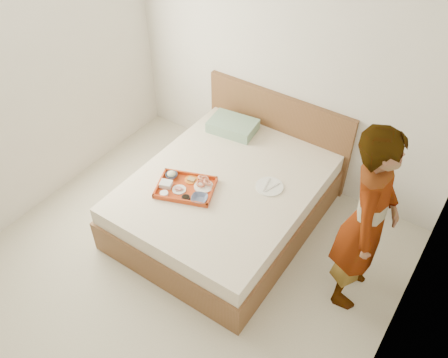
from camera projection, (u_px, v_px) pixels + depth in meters
ground at (164, 290)px, 4.09m from camera, size 3.50×4.00×0.01m
wall_back at (287, 62)px, 4.43m from camera, size 3.50×0.01×2.60m
wall_right at (396, 307)px, 2.49m from camera, size 0.01×4.00×2.60m
bed at (226, 200)px, 4.53m from camera, size 1.65×2.00×0.53m
headboard at (277, 133)px, 4.98m from camera, size 1.65×0.06×0.95m
pillow at (233, 126)px, 4.88m from camera, size 0.52×0.38×0.11m
tray at (186, 187)px, 4.25m from camera, size 0.61×0.53×0.05m
prawn_plate at (204, 186)px, 4.26m from camera, size 0.23×0.23×0.01m
navy_bowl_big at (199, 199)px, 4.13m from camera, size 0.19×0.19×0.04m
sauce_dish at (186, 198)px, 4.14m from camera, size 0.10×0.10×0.03m
meat_plate at (179, 190)px, 4.23m from camera, size 0.16×0.16×0.01m
bread_plate at (191, 180)px, 4.33m from camera, size 0.16×0.16×0.01m
salad_bowl at (172, 175)px, 4.36m from camera, size 0.15×0.15×0.04m
plastic_tub at (166, 184)px, 4.26m from camera, size 0.13×0.12×0.05m
cheese_round at (164, 194)px, 4.18m from camera, size 0.10×0.10×0.03m
dinner_plate at (270, 187)px, 4.28m from camera, size 0.28×0.28×0.01m
person at (367, 221)px, 3.53m from camera, size 0.50×0.68×1.72m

